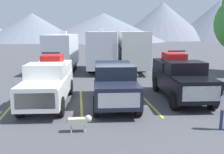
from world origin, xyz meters
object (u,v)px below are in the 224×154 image
at_px(pickup_truck_b, 114,82).
at_px(dog, 81,121).
at_px(pickup_truck_c, 180,77).
at_px(camper_trailer_b, 102,49).
at_px(camper_trailer_c, 132,48).
at_px(pickup_truck_a, 49,80).
at_px(camper_trailer_a, 62,50).

height_order(pickup_truck_b, dog, pickup_truck_b).
height_order(pickup_truck_c, dog, pickup_truck_c).
bearing_deg(camper_trailer_b, pickup_truck_c, -70.71).
bearing_deg(pickup_truck_b, camper_trailer_c, 73.06).
relative_size(pickup_truck_a, camper_trailer_a, 0.76).
height_order(camper_trailer_b, dog, camper_trailer_b).
relative_size(pickup_truck_c, camper_trailer_a, 0.74).
xyz_separation_m(pickup_truck_b, dog, (-1.82, -3.55, -0.72)).
distance_m(pickup_truck_b, pickup_truck_c, 3.88).
height_order(camper_trailer_b, camper_trailer_c, camper_trailer_c).
relative_size(pickup_truck_c, dog, 5.62).
relative_size(camper_trailer_a, camper_trailer_b, 0.99).
height_order(pickup_truck_a, dog, pickup_truck_a).
distance_m(pickup_truck_b, camper_trailer_a, 11.47).
bearing_deg(camper_trailer_b, camper_trailer_a, 172.28).
height_order(pickup_truck_b, camper_trailer_c, camper_trailer_c).
height_order(camper_trailer_a, camper_trailer_b, camper_trailer_b).
bearing_deg(pickup_truck_c, camper_trailer_a, 124.55).
xyz_separation_m(pickup_truck_a, camper_trailer_a, (0.09, 10.40, 0.74)).
bearing_deg(pickup_truck_c, pickup_truck_a, 179.96).
bearing_deg(camper_trailer_c, camper_trailer_a, 178.07).
xyz_separation_m(pickup_truck_c, camper_trailer_a, (-7.17, 10.41, 0.73)).
bearing_deg(camper_trailer_a, camper_trailer_b, -7.72).
xyz_separation_m(pickup_truck_a, camper_trailer_c, (6.68, 10.18, 0.88)).
distance_m(camper_trailer_b, camper_trailer_c, 2.91).
distance_m(pickup_truck_a, pickup_truck_c, 7.25).
relative_size(pickup_truck_c, camper_trailer_b, 0.73).
height_order(camper_trailer_a, camper_trailer_c, camper_trailer_c).
xyz_separation_m(camper_trailer_b, dog, (-2.19, -13.99, -1.67)).
xyz_separation_m(pickup_truck_b, camper_trailer_c, (3.27, 10.72, 0.95)).
distance_m(pickup_truck_b, camper_trailer_b, 10.49).
xyz_separation_m(pickup_truck_b, pickup_truck_c, (3.84, 0.54, 0.08)).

